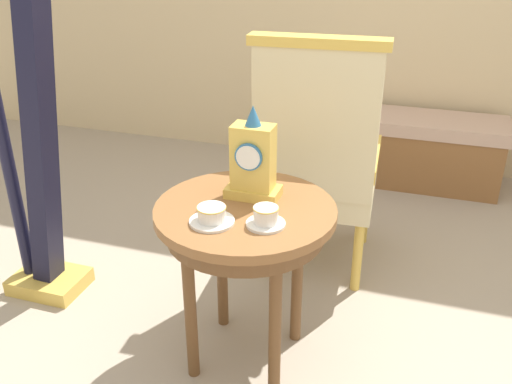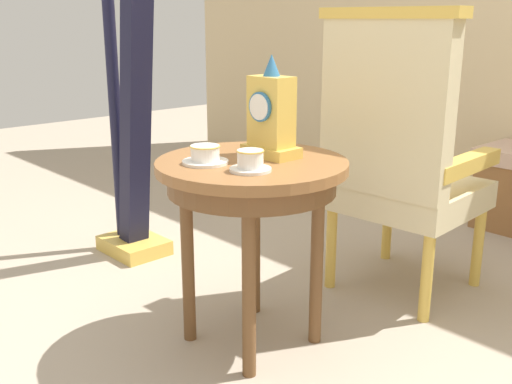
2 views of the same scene
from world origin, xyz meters
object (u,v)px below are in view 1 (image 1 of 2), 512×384
(side_table, at_px, (245,228))
(teacup_right, at_px, (266,217))
(window_bench, at_px, (409,149))
(harp, at_px, (29,136))
(teacup_left, at_px, (212,216))
(armchair, at_px, (317,157))
(mantel_clock, at_px, (253,161))

(side_table, height_order, teacup_right, teacup_right)
(side_table, bearing_deg, window_bench, 75.99)
(harp, distance_m, window_bench, 2.32)
(teacup_left, relative_size, teacup_right, 1.16)
(armchair, distance_m, harp, 1.22)
(teacup_left, bearing_deg, window_bench, 75.12)
(teacup_left, distance_m, harp, 0.96)
(teacup_right, height_order, harp, harp)
(side_table, bearing_deg, teacup_left, -115.82)
(teacup_right, bearing_deg, side_table, 135.71)
(teacup_right, distance_m, mantel_clock, 0.24)
(teacup_left, xyz_separation_m, teacup_right, (0.17, 0.04, 0.00))
(mantel_clock, xyz_separation_m, armchair, (0.11, 0.59, -0.20))
(teacup_left, distance_m, window_bench, 2.14)
(armchair, height_order, window_bench, armchair)
(window_bench, bearing_deg, teacup_right, -100.44)
(mantel_clock, distance_m, armchair, 0.63)
(harp, relative_size, window_bench, 1.61)
(teacup_right, xyz_separation_m, harp, (-1.08, 0.25, 0.07))
(mantel_clock, bearing_deg, harp, 176.45)
(side_table, height_order, window_bench, side_table)
(side_table, distance_m, harp, 1.01)
(harp, bearing_deg, side_table, -8.51)
(side_table, height_order, harp, harp)
(teacup_left, height_order, armchair, armchair)
(teacup_left, relative_size, mantel_clock, 0.44)
(teacup_left, bearing_deg, armchair, 77.70)
(side_table, xyz_separation_m, mantel_clock, (0.00, 0.09, 0.22))
(teacup_left, distance_m, mantel_clock, 0.26)
(teacup_left, bearing_deg, harp, 162.57)
(armchair, xyz_separation_m, window_bench, (0.36, 1.21, -0.37))
(side_table, distance_m, teacup_right, 0.18)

